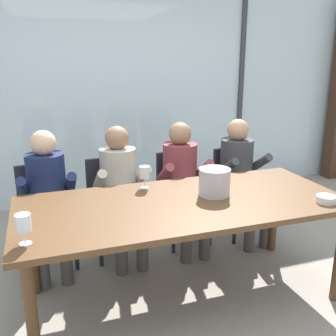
{
  "coord_description": "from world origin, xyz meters",
  "views": [
    {
      "loc": [
        -0.94,
        -2.36,
        1.75
      ],
      "look_at": [
        0.0,
        0.35,
        0.92
      ],
      "focal_mm": 40.77,
      "sensor_mm": 36.0,
      "label": 1
    }
  ],
  "objects_px": {
    "person_charcoal_jacket": "(240,172)",
    "wine_glass_by_left_taster": "(23,224)",
    "dining_table": "(184,210)",
    "person_maroon_top": "(183,178)",
    "chair_center": "(180,190)",
    "wine_glass_near_bucket": "(145,173)",
    "chair_right_of_center": "(236,184)",
    "person_beige_jumper": "(121,185)",
    "tasting_bowl": "(326,199)",
    "ice_bucket_primary": "(214,181)",
    "chair_near_curtain": "(45,207)",
    "chair_left_of_center": "(112,198)",
    "person_navy_polo": "(48,193)"
  },
  "relations": [
    {
      "from": "chair_center",
      "to": "wine_glass_near_bucket",
      "type": "distance_m",
      "value": 0.87
    },
    {
      "from": "chair_left_of_center",
      "to": "wine_glass_near_bucket",
      "type": "bearing_deg",
      "value": -78.05
    },
    {
      "from": "person_maroon_top",
      "to": "ice_bucket_primary",
      "type": "xyz_separation_m",
      "value": [
        -0.04,
        -0.74,
        0.2
      ]
    },
    {
      "from": "chair_right_of_center",
      "to": "person_maroon_top",
      "type": "distance_m",
      "value": 0.68
    },
    {
      "from": "person_beige_jumper",
      "to": "dining_table",
      "type": "bearing_deg",
      "value": -71.43
    },
    {
      "from": "tasting_bowl",
      "to": "wine_glass_near_bucket",
      "type": "distance_m",
      "value": 1.34
    },
    {
      "from": "chair_right_of_center",
      "to": "ice_bucket_primary",
      "type": "relative_size",
      "value": 3.64
    },
    {
      "from": "chair_center",
      "to": "dining_table",
      "type": "bearing_deg",
      "value": -112.16
    },
    {
      "from": "dining_table",
      "to": "wine_glass_near_bucket",
      "type": "height_order",
      "value": "wine_glass_near_bucket"
    },
    {
      "from": "chair_left_of_center",
      "to": "wine_glass_by_left_taster",
      "type": "bearing_deg",
      "value": -123.49
    },
    {
      "from": "dining_table",
      "to": "person_charcoal_jacket",
      "type": "height_order",
      "value": "person_charcoal_jacket"
    },
    {
      "from": "wine_glass_by_left_taster",
      "to": "wine_glass_near_bucket",
      "type": "bearing_deg",
      "value": 38.47
    },
    {
      "from": "person_beige_jumper",
      "to": "person_maroon_top",
      "type": "distance_m",
      "value": 0.59
    },
    {
      "from": "dining_table",
      "to": "chair_center",
      "type": "distance_m",
      "value": 1.03
    },
    {
      "from": "person_maroon_top",
      "to": "wine_glass_by_left_taster",
      "type": "bearing_deg",
      "value": -141.1
    },
    {
      "from": "dining_table",
      "to": "person_charcoal_jacket",
      "type": "xyz_separation_m",
      "value": [
        0.9,
        0.79,
        -0.03
      ]
    },
    {
      "from": "person_beige_jumper",
      "to": "chair_center",
      "type": "bearing_deg",
      "value": 13.08
    },
    {
      "from": "person_navy_polo",
      "to": "chair_left_of_center",
      "type": "bearing_deg",
      "value": 15.08
    },
    {
      "from": "dining_table",
      "to": "wine_glass_by_left_taster",
      "type": "bearing_deg",
      "value": -163.22
    },
    {
      "from": "chair_center",
      "to": "wine_glass_near_bucket",
      "type": "xyz_separation_m",
      "value": [
        -0.52,
        -0.58,
        0.39
      ]
    },
    {
      "from": "tasting_bowl",
      "to": "wine_glass_by_left_taster",
      "type": "relative_size",
      "value": 0.79
    },
    {
      "from": "chair_right_of_center",
      "to": "wine_glass_by_left_taster",
      "type": "relative_size",
      "value": 4.99
    },
    {
      "from": "chair_left_of_center",
      "to": "chair_right_of_center",
      "type": "xyz_separation_m",
      "value": [
        1.29,
        -0.01,
        0.0
      ]
    },
    {
      "from": "tasting_bowl",
      "to": "person_charcoal_jacket",
      "type": "bearing_deg",
      "value": 91.68
    },
    {
      "from": "chair_right_of_center",
      "to": "person_navy_polo",
      "type": "relative_size",
      "value": 0.73
    },
    {
      "from": "chair_center",
      "to": "person_navy_polo",
      "type": "relative_size",
      "value": 0.73
    },
    {
      "from": "chair_center",
      "to": "wine_glass_by_left_taster",
      "type": "xyz_separation_m",
      "value": [
        -1.4,
        -1.27,
        0.39
      ]
    },
    {
      "from": "chair_center",
      "to": "tasting_bowl",
      "type": "distance_m",
      "value": 1.46
    },
    {
      "from": "person_navy_polo",
      "to": "person_maroon_top",
      "type": "xyz_separation_m",
      "value": [
        1.2,
        0.0,
        0.0
      ]
    },
    {
      "from": "person_navy_polo",
      "to": "person_beige_jumper",
      "type": "xyz_separation_m",
      "value": [
        0.62,
        0.0,
        0.0
      ]
    },
    {
      "from": "chair_near_curtain",
      "to": "ice_bucket_primary",
      "type": "bearing_deg",
      "value": -42.19
    },
    {
      "from": "person_beige_jumper",
      "to": "person_charcoal_jacket",
      "type": "relative_size",
      "value": 1.0
    },
    {
      "from": "chair_left_of_center",
      "to": "wine_glass_by_left_taster",
      "type": "height_order",
      "value": "wine_glass_by_left_taster"
    },
    {
      "from": "chair_left_of_center",
      "to": "chair_right_of_center",
      "type": "bearing_deg",
      "value": -4.15
    },
    {
      "from": "chair_center",
      "to": "chair_right_of_center",
      "type": "distance_m",
      "value": 0.6
    },
    {
      "from": "person_maroon_top",
      "to": "person_charcoal_jacket",
      "type": "height_order",
      "value": "same"
    },
    {
      "from": "chair_left_of_center",
      "to": "wine_glass_near_bucket",
      "type": "distance_m",
      "value": 0.7
    },
    {
      "from": "person_charcoal_jacket",
      "to": "chair_left_of_center",
      "type": "bearing_deg",
      "value": 167.71
    },
    {
      "from": "chair_right_of_center",
      "to": "ice_bucket_primary",
      "type": "bearing_deg",
      "value": -133.25
    },
    {
      "from": "chair_center",
      "to": "tasting_bowl",
      "type": "height_order",
      "value": "chair_center"
    },
    {
      "from": "chair_near_curtain",
      "to": "person_charcoal_jacket",
      "type": "xyz_separation_m",
      "value": [
        1.84,
        -0.13,
        0.17
      ]
    },
    {
      "from": "chair_left_of_center",
      "to": "person_navy_polo",
      "type": "relative_size",
      "value": 0.73
    },
    {
      "from": "person_charcoal_jacket",
      "to": "wine_glass_by_left_taster",
      "type": "bearing_deg",
      "value": -155.97
    },
    {
      "from": "dining_table",
      "to": "person_maroon_top",
      "type": "height_order",
      "value": "person_maroon_top"
    },
    {
      "from": "person_charcoal_jacket",
      "to": "person_maroon_top",
      "type": "bearing_deg",
      "value": 174.64
    },
    {
      "from": "dining_table",
      "to": "chair_near_curtain",
      "type": "relative_size",
      "value": 2.68
    },
    {
      "from": "chair_center",
      "to": "chair_right_of_center",
      "type": "relative_size",
      "value": 1.0
    },
    {
      "from": "ice_bucket_primary",
      "to": "chair_near_curtain",
      "type": "bearing_deg",
      "value": 144.19
    },
    {
      "from": "chair_near_curtain",
      "to": "wine_glass_near_bucket",
      "type": "distance_m",
      "value": 1.01
    },
    {
      "from": "chair_near_curtain",
      "to": "ice_bucket_primary",
      "type": "relative_size",
      "value": 3.64
    }
  ]
}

